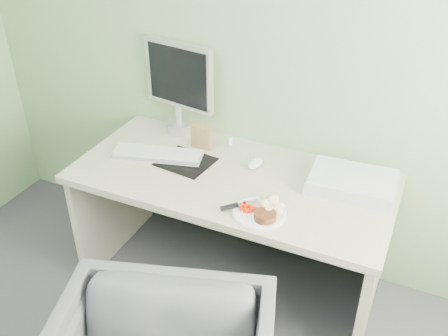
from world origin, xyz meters
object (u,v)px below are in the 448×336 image
at_px(plate, 259,213).
at_px(scanner, 352,183).
at_px(monitor, 179,83).
at_px(desk, 231,205).

relative_size(plate, scanner, 0.58).
relative_size(plate, monitor, 0.46).
bearing_deg(monitor, scanner, -0.24).
distance_m(plate, scanner, 0.50).
bearing_deg(scanner, plate, -135.08).
distance_m(plate, monitor, 0.94).
height_order(plate, monitor, monitor).
relative_size(desk, monitor, 3.05).
xyz_separation_m(plate, scanner, (0.33, 0.37, 0.03)).
height_order(desk, plate, plate).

